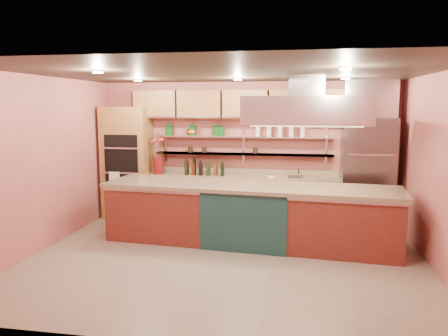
% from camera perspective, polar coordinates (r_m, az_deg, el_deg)
% --- Properties ---
extents(floor, '(6.00, 5.00, 0.02)m').
position_cam_1_polar(floor, '(6.86, 0.25, -11.75)').
color(floor, gray).
rests_on(floor, ground).
extents(ceiling, '(6.00, 5.00, 0.02)m').
position_cam_1_polar(ceiling, '(6.47, 0.27, 12.35)').
color(ceiling, black).
rests_on(ceiling, wall_back).
extents(wall_back, '(6.00, 0.04, 2.80)m').
position_cam_1_polar(wall_back, '(8.97, 2.91, 2.23)').
color(wall_back, '#B55B55').
rests_on(wall_back, floor).
extents(wall_front, '(6.00, 0.04, 2.80)m').
position_cam_1_polar(wall_front, '(4.11, -5.55, -4.95)').
color(wall_front, '#B55B55').
rests_on(wall_front, floor).
extents(wall_left, '(0.04, 5.00, 2.80)m').
position_cam_1_polar(wall_left, '(7.61, -22.62, 0.53)').
color(wall_left, '#B55B55').
rests_on(wall_left, floor).
extents(wall_right, '(0.04, 5.00, 2.80)m').
position_cam_1_polar(wall_right, '(6.71, 26.41, -0.65)').
color(wall_right, '#B55B55').
rests_on(wall_right, floor).
extents(oven_stack, '(0.95, 0.64, 2.30)m').
position_cam_1_polar(oven_stack, '(9.31, -12.48, 0.72)').
color(oven_stack, '#9C6939').
rests_on(oven_stack, floor).
extents(refrigerator, '(0.95, 0.72, 2.10)m').
position_cam_1_polar(refrigerator, '(8.69, 18.17, -0.69)').
color(refrigerator, slate).
rests_on(refrigerator, floor).
extents(back_counter, '(3.84, 0.64, 0.93)m').
position_cam_1_polar(back_counter, '(8.83, 2.31, -4.00)').
color(back_counter, tan).
rests_on(back_counter, floor).
extents(wall_shelf_lower, '(3.60, 0.26, 0.03)m').
position_cam_1_polar(wall_shelf_lower, '(8.86, 2.49, 1.83)').
color(wall_shelf_lower, silver).
rests_on(wall_shelf_lower, wall_back).
extents(wall_shelf_upper, '(3.60, 0.26, 0.03)m').
position_cam_1_polar(wall_shelf_upper, '(8.83, 2.50, 4.09)').
color(wall_shelf_upper, silver).
rests_on(wall_shelf_upper, wall_back).
extents(upper_cabinets, '(4.60, 0.36, 0.55)m').
position_cam_1_polar(upper_cabinets, '(8.75, 2.82, 8.31)').
color(upper_cabinets, '#9C6939').
rests_on(upper_cabinets, wall_back).
extents(range_hood, '(2.00, 1.00, 0.45)m').
position_cam_1_polar(range_hood, '(7.17, 10.66, 7.40)').
color(range_hood, silver).
rests_on(range_hood, ceiling).
extents(ceiling_downlights, '(4.00, 2.80, 0.02)m').
position_cam_1_polar(ceiling_downlights, '(6.66, 0.56, 11.97)').
color(ceiling_downlights, '#FFE5A5').
rests_on(ceiling_downlights, ceiling).
extents(island, '(4.92, 1.47, 1.01)m').
position_cam_1_polar(island, '(7.44, 3.31, -6.03)').
color(island, maroon).
rests_on(island, floor).
extents(flower_vase, '(0.24, 0.24, 0.35)m').
position_cam_1_polar(flower_vase, '(9.06, -8.61, 0.34)').
color(flower_vase, maroon).
rests_on(flower_vase, back_counter).
extents(oil_bottle_cluster, '(0.90, 0.52, 0.28)m').
position_cam_1_polar(oil_bottle_cluster, '(8.81, -2.56, -0.04)').
color(oil_bottle_cluster, black).
rests_on(oil_bottle_cluster, back_counter).
extents(kitchen_scale, '(0.17, 0.15, 0.08)m').
position_cam_1_polar(kitchen_scale, '(8.64, 6.21, -0.91)').
color(kitchen_scale, silver).
rests_on(kitchen_scale, back_counter).
extents(bar_faucet, '(0.04, 0.04, 0.23)m').
position_cam_1_polar(bar_faucet, '(8.71, 9.71, -0.42)').
color(bar_faucet, white).
rests_on(bar_faucet, back_counter).
extents(copper_kettle, '(0.21, 0.21, 0.14)m').
position_cam_1_polar(copper_kettle, '(9.02, -4.41, 4.71)').
color(copper_kettle, orange).
rests_on(copper_kettle, wall_shelf_upper).
extents(green_canister, '(0.18, 0.18, 0.18)m').
position_cam_1_polar(green_canister, '(8.89, -0.38, 4.81)').
color(green_canister, '#0F4A16').
rests_on(green_canister, wall_shelf_upper).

